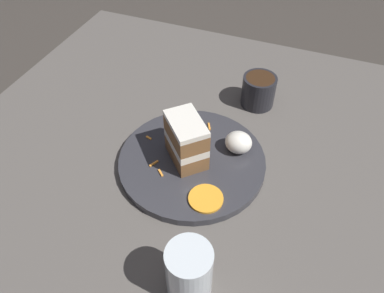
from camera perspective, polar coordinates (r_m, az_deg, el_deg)
The scene contains 9 objects.
ground_plane at distance 0.77m, azimuth -5.71°, elevation -5.58°, with size 6.00×6.00×0.00m, color #38332D.
dining_table at distance 0.76m, azimuth -5.77°, elevation -5.08°, with size 0.94×1.16×0.02m, color #56514C.
plate at distance 0.76m, azimuth 0.00°, elevation -2.24°, with size 0.30×0.30×0.02m, color #333338.
cake_slice at distance 0.72m, azimuth -0.87°, elevation 0.95°, with size 0.11×0.11×0.10m.
cream_dollop at distance 0.76m, azimuth 7.10°, elevation 0.64°, with size 0.05×0.05×0.04m, color white.
orange_garnish at distance 0.69m, azimuth 2.12°, elevation -7.92°, with size 0.06×0.06×0.00m, color orange.
carrot_shreds_scatter at distance 0.79m, azimuth -1.92°, elevation 0.89°, with size 0.12×0.18×0.00m.
drinking_glass at distance 0.59m, azimuth -0.44°, elevation -18.97°, with size 0.07×0.07×0.11m.
coffee_mug at distance 0.90m, azimuth 10.12°, elevation 8.50°, with size 0.08×0.08×0.07m.
Camera 1 is at (0.24, -0.41, 0.60)m, focal length 35.00 mm.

